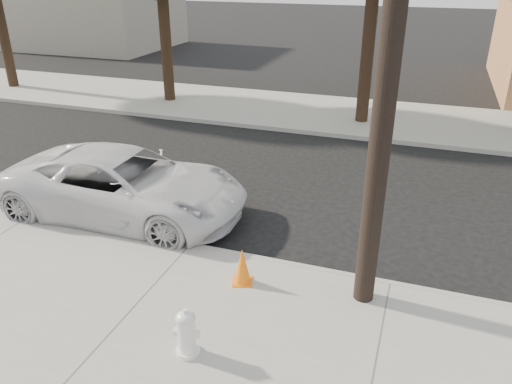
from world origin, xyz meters
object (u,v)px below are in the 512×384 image
police_cruiser (125,185)px  traffic_cone (242,266)px  utility_pole (394,21)px  fire_hydrant (187,334)px

police_cruiser → traffic_cone: size_ratio=8.21×
utility_pole → traffic_cone: bearing=-172.6°
utility_pole → traffic_cone: (-2.13, -0.27, -4.22)m
utility_pole → fire_hydrant: size_ratio=12.15×
fire_hydrant → utility_pole: bearing=37.6°
utility_pole → fire_hydrant: 5.25m
police_cruiser → fire_hydrant: (3.42, -3.75, -0.28)m
utility_pole → traffic_cone: size_ratio=13.11×
police_cruiser → fire_hydrant: bearing=-139.1°
police_cruiser → fire_hydrant: size_ratio=7.61×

